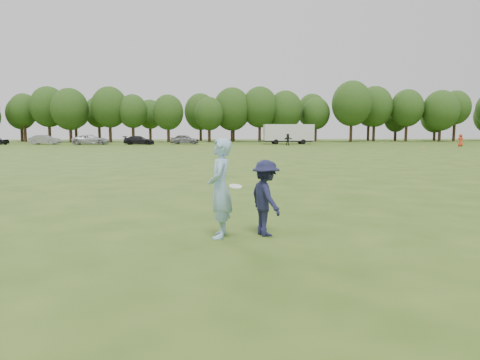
# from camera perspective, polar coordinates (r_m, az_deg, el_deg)

# --- Properties ---
(ground) EXTENTS (200.00, 200.00, 0.00)m
(ground) POSITION_cam_1_polar(r_m,az_deg,el_deg) (9.31, 4.41, -7.47)
(ground) COLOR #2F4D15
(ground) RESTS_ON ground
(thrower) EXTENTS (0.58, 0.81, 2.10)m
(thrower) POSITION_cam_1_polar(r_m,az_deg,el_deg) (9.01, -2.66, -1.12)
(thrower) COLOR #91BCE0
(thrower) RESTS_ON ground
(defender) EXTENTS (0.92, 1.20, 1.64)m
(defender) POSITION_cam_1_polar(r_m,az_deg,el_deg) (9.22, 3.44, -2.39)
(defender) COLOR #1B1C3C
(defender) RESTS_ON ground
(player_far_c) EXTENTS (0.96, 0.75, 1.73)m
(player_far_c) POSITION_cam_1_polar(r_m,az_deg,el_deg) (67.04, 27.33, 4.73)
(player_far_c) COLOR red
(player_far_c) RESTS_ON ground
(player_far_d) EXTENTS (1.66, 1.33, 1.77)m
(player_far_d) POSITION_cam_1_polar(r_m,az_deg,el_deg) (64.20, 6.41, 5.39)
(player_far_d) COLOR #262626
(player_far_d) RESTS_ON ground
(car_b) EXTENTS (4.72, 2.00, 1.52)m
(car_b) POSITION_cam_1_polar(r_m,az_deg,el_deg) (74.49, -24.59, 4.90)
(car_b) COLOR gray
(car_b) RESTS_ON ground
(car_c) EXTENTS (5.81, 3.14, 1.55)m
(car_c) POSITION_cam_1_polar(r_m,az_deg,el_deg) (70.69, -19.24, 5.09)
(car_c) COLOR #BAB9BE
(car_c) RESTS_ON ground
(car_d) EXTENTS (4.83, 2.16, 1.38)m
(car_d) POSITION_cam_1_polar(r_m,az_deg,el_deg) (69.20, -13.31, 5.18)
(car_d) COLOR black
(car_d) RESTS_ON ground
(car_e) EXTENTS (4.76, 2.31, 1.56)m
(car_e) POSITION_cam_1_polar(r_m,az_deg,el_deg) (70.01, -7.36, 5.40)
(car_e) COLOR slate
(car_e) RESTS_ON ground
(field_cone) EXTENTS (0.28, 0.28, 0.30)m
(field_cone) POSITION_cam_1_polar(r_m,az_deg,el_deg) (59.69, 23.25, 4.10)
(field_cone) COLOR orange
(field_cone) RESTS_ON ground
(disc_in_play) EXTENTS (0.28, 0.28, 0.09)m
(disc_in_play) POSITION_cam_1_polar(r_m,az_deg,el_deg) (8.73, -0.61, -0.87)
(disc_in_play) COLOR white
(disc_in_play) RESTS_ON ground
(cargo_trailer) EXTENTS (9.00, 2.75, 3.20)m
(cargo_trailer) POSITION_cam_1_polar(r_m,az_deg,el_deg) (70.33, 6.46, 6.22)
(cargo_trailer) COLOR silver
(cargo_trailer) RESTS_ON ground
(treeline) EXTENTS (130.35, 18.39, 11.74)m
(treeline) POSITION_cam_1_polar(r_m,az_deg,el_deg) (86.02, -1.14, 9.33)
(treeline) COLOR #332114
(treeline) RESTS_ON ground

